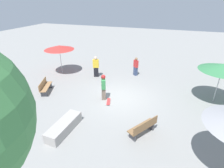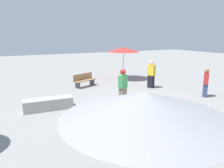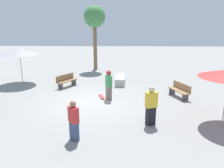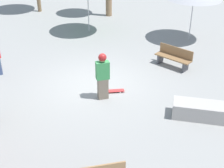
{
  "view_description": "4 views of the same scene",
  "coord_description": "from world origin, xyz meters",
  "px_view_note": "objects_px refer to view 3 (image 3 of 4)",
  "views": [
    {
      "loc": [
        -9.6,
        -2.83,
        5.94
      ],
      "look_at": [
        -0.0,
        0.52,
        0.93
      ],
      "focal_mm": 28.0,
      "sensor_mm": 36.0,
      "label": 1
    },
    {
      "loc": [
        -5.72,
        -8.13,
        3.35
      ],
      "look_at": [
        -0.89,
        1.27,
        0.94
      ],
      "focal_mm": 35.0,
      "sensor_mm": 36.0,
      "label": 2
    },
    {
      "loc": [
        11.45,
        1.45,
        4.27
      ],
      "look_at": [
        0.03,
        1.13,
        1.06
      ],
      "focal_mm": 35.0,
      "sensor_mm": 36.0,
      "label": 3
    },
    {
      "loc": [
        -2.3,
        10.26,
        5.82
      ],
      "look_at": [
        -0.85,
        1.28,
        0.79
      ],
      "focal_mm": 50.0,
      "sensor_mm": 36.0,
      "label": 4
    }
  ],
  "objects_px": {
    "skater_main": "(109,84)",
    "bench_near": "(67,81)",
    "concrete_ledge": "(120,80)",
    "shade_umbrella_grey": "(19,52)",
    "bench_far": "(180,90)",
    "bystander_watching": "(74,121)",
    "bystander_far": "(151,106)",
    "palm_tree_right": "(95,18)",
    "skateboard": "(102,96)"
  },
  "relations": [
    {
      "from": "bench_far",
      "to": "bystander_watching",
      "type": "bearing_deg",
      "value": 111.83
    },
    {
      "from": "concrete_ledge",
      "to": "bystander_far",
      "type": "bearing_deg",
      "value": 10.44
    },
    {
      "from": "skater_main",
      "to": "bench_near",
      "type": "height_order",
      "value": "skater_main"
    },
    {
      "from": "palm_tree_right",
      "to": "skater_main",
      "type": "bearing_deg",
      "value": 10.81
    },
    {
      "from": "skater_main",
      "to": "bystander_far",
      "type": "bearing_deg",
      "value": -173.23
    },
    {
      "from": "skater_main",
      "to": "bench_near",
      "type": "relative_size",
      "value": 1.08
    },
    {
      "from": "bench_near",
      "to": "bystander_far",
      "type": "bearing_deg",
      "value": 74.11
    },
    {
      "from": "bench_near",
      "to": "palm_tree_right",
      "type": "relative_size",
      "value": 0.27
    },
    {
      "from": "bench_far",
      "to": "shade_umbrella_grey",
      "type": "height_order",
      "value": "shade_umbrella_grey"
    },
    {
      "from": "concrete_ledge",
      "to": "shade_umbrella_grey",
      "type": "bearing_deg",
      "value": -88.56
    },
    {
      "from": "concrete_ledge",
      "to": "shade_umbrella_grey",
      "type": "height_order",
      "value": "shade_umbrella_grey"
    },
    {
      "from": "bench_far",
      "to": "bystander_far",
      "type": "xyz_separation_m",
      "value": [
        3.69,
        -2.23,
        0.44
      ]
    },
    {
      "from": "skater_main",
      "to": "bench_near",
      "type": "bearing_deg",
      "value": 25.96
    },
    {
      "from": "shade_umbrella_grey",
      "to": "palm_tree_right",
      "type": "bearing_deg",
      "value": 136.42
    },
    {
      "from": "skateboard",
      "to": "concrete_ledge",
      "type": "relative_size",
      "value": 0.37
    },
    {
      "from": "skater_main",
      "to": "bench_far",
      "type": "height_order",
      "value": "skater_main"
    },
    {
      "from": "palm_tree_right",
      "to": "bystander_watching",
      "type": "relative_size",
      "value": 3.71
    },
    {
      "from": "skater_main",
      "to": "concrete_ledge",
      "type": "distance_m",
      "value": 3.64
    },
    {
      "from": "bench_near",
      "to": "bystander_far",
      "type": "xyz_separation_m",
      "value": [
        5.68,
        4.96,
        0.44
      ]
    },
    {
      "from": "bench_near",
      "to": "skater_main",
      "type": "bearing_deg",
      "value": 83.49
    },
    {
      "from": "skateboard",
      "to": "shade_umbrella_grey",
      "type": "xyz_separation_m",
      "value": [
        -3.03,
        -6.01,
        2.23
      ]
    },
    {
      "from": "skater_main",
      "to": "bystander_far",
      "type": "xyz_separation_m",
      "value": [
        3.19,
        1.94,
        -0.05
      ]
    },
    {
      "from": "palm_tree_right",
      "to": "bystander_far",
      "type": "distance_m",
      "value": 12.72
    },
    {
      "from": "palm_tree_right",
      "to": "concrete_ledge",
      "type": "bearing_deg",
      "value": 25.21
    },
    {
      "from": "palm_tree_right",
      "to": "bystander_far",
      "type": "height_order",
      "value": "palm_tree_right"
    },
    {
      "from": "skater_main",
      "to": "skateboard",
      "type": "bearing_deg",
      "value": 30.95
    },
    {
      "from": "bystander_far",
      "to": "skateboard",
      "type": "bearing_deg",
      "value": -75.39
    },
    {
      "from": "skater_main",
      "to": "skateboard",
      "type": "distance_m",
      "value": 1.02
    },
    {
      "from": "concrete_ledge",
      "to": "bystander_watching",
      "type": "xyz_separation_m",
      "value": [
        8.08,
        -1.81,
        0.52
      ]
    },
    {
      "from": "concrete_ledge",
      "to": "bystander_watching",
      "type": "height_order",
      "value": "bystander_watching"
    },
    {
      "from": "skater_main",
      "to": "concrete_ledge",
      "type": "bearing_deg",
      "value": -35.84
    },
    {
      "from": "bench_near",
      "to": "bystander_watching",
      "type": "relative_size",
      "value": 1.01
    },
    {
      "from": "skater_main",
      "to": "palm_tree_right",
      "type": "bearing_deg",
      "value": -13.7
    },
    {
      "from": "concrete_ledge",
      "to": "bench_far",
      "type": "xyz_separation_m",
      "value": [
        3.02,
        3.47,
        0.17
      ]
    },
    {
      "from": "concrete_ledge",
      "to": "shade_umbrella_grey",
      "type": "relative_size",
      "value": 0.82
    },
    {
      "from": "bench_far",
      "to": "palm_tree_right",
      "type": "xyz_separation_m",
      "value": [
        -7.93,
        -5.78,
        4.21
      ]
    },
    {
      "from": "skater_main",
      "to": "skateboard",
      "type": "relative_size",
      "value": 2.08
    },
    {
      "from": "skateboard",
      "to": "bench_near",
      "type": "relative_size",
      "value": 0.52
    },
    {
      "from": "skater_main",
      "to": "bench_near",
      "type": "distance_m",
      "value": 3.94
    },
    {
      "from": "shade_umbrella_grey",
      "to": "palm_tree_right",
      "type": "relative_size",
      "value": 0.46
    },
    {
      "from": "bystander_watching",
      "to": "shade_umbrella_grey",
      "type": "bearing_deg",
      "value": 172.45
    },
    {
      "from": "skateboard",
      "to": "bystander_far",
      "type": "height_order",
      "value": "bystander_far"
    },
    {
      "from": "skater_main",
      "to": "shade_umbrella_grey",
      "type": "xyz_separation_m",
      "value": [
        -3.33,
        -6.46,
        1.37
      ]
    },
    {
      "from": "bench_near",
      "to": "shade_umbrella_grey",
      "type": "distance_m",
      "value": 4.0
    },
    {
      "from": "concrete_ledge",
      "to": "skateboard",
      "type": "bearing_deg",
      "value": -19.67
    },
    {
      "from": "skater_main",
      "to": "bystander_watching",
      "type": "relative_size",
      "value": 1.1
    },
    {
      "from": "skater_main",
      "to": "palm_tree_right",
      "type": "relative_size",
      "value": 0.3
    },
    {
      "from": "bench_far",
      "to": "bystander_far",
      "type": "distance_m",
      "value": 4.33
    },
    {
      "from": "palm_tree_right",
      "to": "bench_far",
      "type": "bearing_deg",
      "value": 36.08
    },
    {
      "from": "skateboard",
      "to": "bystander_watching",
      "type": "xyz_separation_m",
      "value": [
        4.87,
        -0.66,
        0.72
      ]
    }
  ]
}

